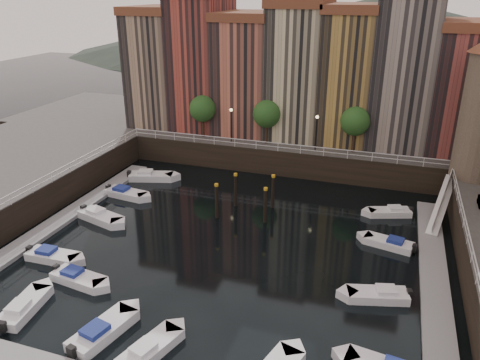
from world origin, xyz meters
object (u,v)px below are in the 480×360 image
(gangway, at_px, (442,202))
(boat_left_1, at_px, (52,256))
(mooring_pilings, at_px, (248,197))
(boat_left_2, at_px, (100,217))
(boat_left_3, at_px, (126,193))

(gangway, bearing_deg, boat_left_1, -149.95)
(mooring_pilings, bearing_deg, gangway, 13.68)
(boat_left_1, bearing_deg, boat_left_2, 91.14)
(boat_left_1, relative_size, boat_left_3, 0.94)
(boat_left_2, distance_m, boat_left_3, 5.47)
(mooring_pilings, bearing_deg, boat_left_1, -133.45)
(gangway, height_order, boat_left_3, gangway)
(boat_left_1, distance_m, boat_left_2, 7.10)
(gangway, distance_m, boat_left_3, 30.96)
(gangway, relative_size, boat_left_1, 1.83)
(boat_left_2, xyz_separation_m, boat_left_3, (-0.60, 5.44, -0.01))
(boat_left_1, height_order, boat_left_2, boat_left_2)
(boat_left_1, height_order, boat_left_3, boat_left_3)
(mooring_pilings, height_order, boat_left_3, mooring_pilings)
(boat_left_2, bearing_deg, boat_left_3, 111.86)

